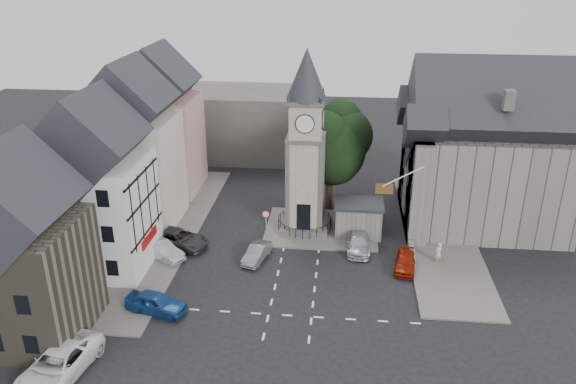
# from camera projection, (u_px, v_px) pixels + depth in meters

# --- Properties ---
(ground) EXTENTS (120.00, 120.00, 0.00)m
(ground) POSITION_uv_depth(u_px,v_px,m) (297.00, 274.00, 44.01)
(ground) COLOR black
(ground) RESTS_ON ground
(pavement_west) EXTENTS (6.00, 30.00, 0.14)m
(pavement_west) POSITION_uv_depth(u_px,v_px,m) (165.00, 231.00, 50.66)
(pavement_west) COLOR #595651
(pavement_west) RESTS_ON ground
(pavement_east) EXTENTS (6.00, 26.00, 0.14)m
(pavement_east) POSITION_uv_depth(u_px,v_px,m) (438.00, 234.00, 50.16)
(pavement_east) COLOR #595651
(pavement_east) RESTS_ON ground
(central_island) EXTENTS (10.00, 8.00, 0.16)m
(central_island) POSITION_uv_depth(u_px,v_px,m) (321.00, 228.00, 51.15)
(central_island) COLOR #595651
(central_island) RESTS_ON ground
(road_markings) EXTENTS (20.00, 8.00, 0.01)m
(road_markings) POSITION_uv_depth(u_px,v_px,m) (290.00, 316.00, 38.97)
(road_markings) COLOR silver
(road_markings) RESTS_ON ground
(clock_tower) EXTENTS (4.86, 4.86, 16.25)m
(clock_tower) POSITION_uv_depth(u_px,v_px,m) (306.00, 144.00, 48.14)
(clock_tower) COLOR #4C4944
(clock_tower) RESTS_ON ground
(stone_shelter) EXTENTS (4.30, 3.30, 3.08)m
(stone_shelter) POSITION_uv_depth(u_px,v_px,m) (358.00, 218.00, 49.81)
(stone_shelter) COLOR slate
(stone_shelter) RESTS_ON ground
(town_tree) EXTENTS (7.20, 7.20, 10.80)m
(town_tree) POSITION_uv_depth(u_px,v_px,m) (331.00, 140.00, 52.98)
(town_tree) COLOR black
(town_tree) RESTS_ON ground
(warning_sign_post) EXTENTS (0.70, 0.19, 2.85)m
(warning_sign_post) POSITION_uv_depth(u_px,v_px,m) (266.00, 219.00, 48.49)
(warning_sign_post) COLOR black
(warning_sign_post) RESTS_ON ground
(terrace_pink) EXTENTS (8.10, 7.60, 12.80)m
(terrace_pink) POSITION_uv_depth(u_px,v_px,m) (161.00, 129.00, 57.55)
(terrace_pink) COLOR #CC958C
(terrace_pink) RESTS_ON ground
(terrace_cream) EXTENTS (8.10, 7.60, 12.80)m
(terrace_cream) POSITION_uv_depth(u_px,v_px,m) (133.00, 155.00, 50.22)
(terrace_cream) COLOR beige
(terrace_cream) RESTS_ON ground
(terrace_tudor) EXTENTS (8.10, 7.60, 12.00)m
(terrace_tudor) POSITION_uv_depth(u_px,v_px,m) (97.00, 194.00, 43.06)
(terrace_tudor) COLOR silver
(terrace_tudor) RESTS_ON ground
(building_sw_stone) EXTENTS (8.60, 7.60, 10.40)m
(building_sw_stone) POSITION_uv_depth(u_px,v_px,m) (16.00, 261.00, 35.29)
(building_sw_stone) COLOR #4A4437
(building_sw_stone) RESTS_ON ground
(backdrop_west) EXTENTS (20.00, 10.00, 8.00)m
(backdrop_west) POSITION_uv_depth(u_px,v_px,m) (221.00, 122.00, 69.21)
(backdrop_west) COLOR #4C4944
(backdrop_west) RESTS_ON ground
(east_building) EXTENTS (14.40, 11.40, 12.60)m
(east_building) POSITION_uv_depth(u_px,v_px,m) (482.00, 159.00, 50.14)
(east_building) COLOR slate
(east_building) RESTS_ON ground
(east_boundary_wall) EXTENTS (0.40, 16.00, 0.90)m
(east_boundary_wall) POSITION_uv_depth(u_px,v_px,m) (405.00, 219.00, 52.11)
(east_boundary_wall) COLOR slate
(east_boundary_wall) RESTS_ON ground
(flagpole) EXTENTS (3.68, 0.10, 2.74)m
(flagpole) POSITION_uv_depth(u_px,v_px,m) (403.00, 177.00, 44.17)
(flagpole) COLOR white
(flagpole) RESTS_ON ground
(car_west_blue) EXTENTS (4.66, 2.65, 1.50)m
(car_west_blue) POSITION_uv_depth(u_px,v_px,m) (156.00, 303.00, 39.11)
(car_west_blue) COLOR navy
(car_west_blue) RESTS_ON ground
(car_west_silver) EXTENTS (4.43, 3.56, 1.41)m
(car_west_silver) POSITION_uv_depth(u_px,v_px,m) (162.00, 250.00, 46.13)
(car_west_silver) COLOR #A3A6AA
(car_west_silver) RESTS_ON ground
(car_west_grey) EXTENTS (5.93, 4.24, 1.50)m
(car_west_grey) POSITION_uv_depth(u_px,v_px,m) (178.00, 238.00, 47.93)
(car_west_grey) COLOR #2D2D2F
(car_west_grey) RESTS_ON ground
(car_island_silver) EXTENTS (2.21, 4.00, 1.25)m
(car_island_silver) POSITION_uv_depth(u_px,v_px,m) (257.00, 253.00, 45.84)
(car_island_silver) COLOR gray
(car_island_silver) RESTS_ON ground
(car_island_east) EXTENTS (1.95, 4.63, 1.33)m
(car_island_east) POSITION_uv_depth(u_px,v_px,m) (359.00, 243.00, 47.41)
(car_island_east) COLOR #AEB1B7
(car_island_east) RESTS_ON ground
(car_east_red) EXTENTS (2.20, 4.20, 1.36)m
(car_east_red) POSITION_uv_depth(u_px,v_px,m) (405.00, 261.00, 44.56)
(car_east_red) COLOR maroon
(car_east_red) RESTS_ON ground
(van_sw_white) EXTENTS (3.75, 6.54, 1.72)m
(van_sw_white) POSITION_uv_depth(u_px,v_px,m) (59.00, 364.00, 33.08)
(van_sw_white) COLOR white
(van_sw_white) RESTS_ON ground
(pedestrian) EXTENTS (0.80, 0.74, 1.83)m
(pedestrian) POSITION_uv_depth(u_px,v_px,m) (438.00, 253.00, 45.26)
(pedestrian) COLOR beige
(pedestrian) RESTS_ON ground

